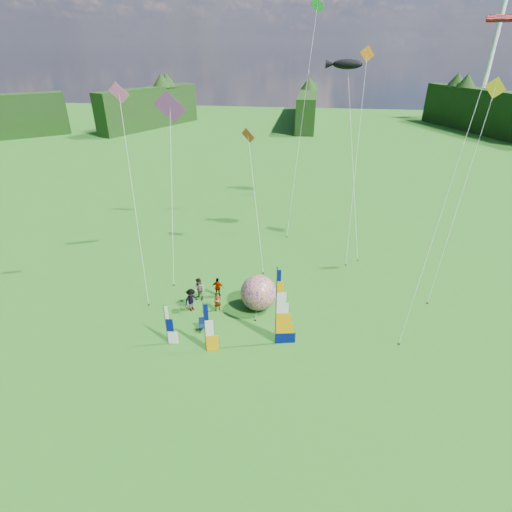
# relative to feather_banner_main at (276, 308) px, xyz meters

# --- Properties ---
(ground) EXTENTS (220.00, 220.00, 0.00)m
(ground) POSITION_rel_feather_banner_main_xyz_m (-0.49, -2.39, -2.77)
(ground) COLOR #2A5E17
(ground) RESTS_ON ground
(treeline_ring) EXTENTS (210.00, 210.00, 8.00)m
(treeline_ring) POSITION_rel_feather_banner_main_xyz_m (-0.49, -2.39, 1.23)
(treeline_ring) COLOR black
(treeline_ring) RESTS_ON ground
(turbine_right) EXTENTS (8.00, 1.20, 30.00)m
(turbine_right) POSITION_rel_feather_banner_main_xyz_m (44.51, 99.61, 12.23)
(turbine_right) COLOR silver
(turbine_right) RESTS_ON ground
(feather_banner_main) EXTENTS (1.48, 0.37, 5.53)m
(feather_banner_main) POSITION_rel_feather_banner_main_xyz_m (0.00, 0.00, 0.00)
(feather_banner_main) COLOR #030E54
(feather_banner_main) RESTS_ON ground
(side_banner_left) EXTENTS (1.00, 0.34, 3.61)m
(side_banner_left) POSITION_rel_feather_banner_main_xyz_m (-4.25, -1.38, -0.96)
(side_banner_left) COLOR orange
(side_banner_left) RESTS_ON ground
(side_banner_far) EXTENTS (0.89, 0.18, 2.95)m
(side_banner_far) POSITION_rel_feather_banner_main_xyz_m (-6.90, -1.00, -1.29)
(side_banner_far) COLOR white
(side_banner_far) RESTS_ON ground
(bol_inflatable) EXTENTS (3.41, 3.41, 2.62)m
(bol_inflatable) POSITION_rel_feather_banner_main_xyz_m (-1.62, 3.78, -1.46)
(bol_inflatable) COLOR #100096
(bol_inflatable) RESTS_ON ground
(spectator_a) EXTENTS (0.66, 0.60, 1.51)m
(spectator_a) POSITION_rel_feather_banner_main_xyz_m (-4.51, 3.01, -2.01)
(spectator_a) COLOR #66594C
(spectator_a) RESTS_ON ground
(spectator_b) EXTENTS (0.99, 0.85, 1.84)m
(spectator_b) POSITION_rel_feather_banner_main_xyz_m (-6.18, 4.18, -1.85)
(spectator_b) COLOR #66594C
(spectator_b) RESTS_ON ground
(spectator_c) EXTENTS (1.00, 1.19, 1.79)m
(spectator_c) POSITION_rel_feather_banner_main_xyz_m (-6.39, 2.79, -1.87)
(spectator_c) COLOR #66594C
(spectator_c) RESTS_ON ground
(spectator_d) EXTENTS (0.99, 0.48, 1.63)m
(spectator_d) POSITION_rel_feather_banner_main_xyz_m (-4.89, 4.81, -1.95)
(spectator_d) COLOR #66594C
(spectator_d) RESTS_ON ground
(camp_chair) EXTENTS (0.65, 0.65, 0.94)m
(camp_chair) POSITION_rel_feather_banner_main_xyz_m (-5.01, 0.59, -2.30)
(camp_chair) COLOR #06163B
(camp_chair) RESTS_ON ground
(kite_whale) EXTENTS (9.79, 14.74, 17.11)m
(kite_whale) POSITION_rel_feather_banner_main_xyz_m (5.29, 17.53, 5.79)
(kite_whale) COLOR black
(kite_whale) RESTS_ON ground
(kite_rainbow_delta) EXTENTS (9.95, 14.85, 14.73)m
(kite_rainbow_delta) POSITION_rel_feather_banner_main_xyz_m (-9.84, 10.29, 4.60)
(kite_rainbow_delta) COLOR red
(kite_rainbow_delta) RESTS_ON ground
(kite_parafoil) EXTENTS (11.95, 13.62, 20.50)m
(kite_parafoil) POSITION_rel_feather_banner_main_xyz_m (10.07, 4.76, 7.49)
(kite_parafoil) COLOR red
(kite_parafoil) RESTS_ON ground
(small_kite_red) EXTENTS (9.01, 12.13, 10.89)m
(small_kite_red) POSITION_rel_feather_banner_main_xyz_m (-3.18, 13.09, 2.68)
(small_kite_red) COLOR #C9441A
(small_kite_red) RESTS_ON ground
(small_kite_orange) EXTENTS (6.58, 11.09, 17.60)m
(small_kite_orange) POSITION_rel_feather_banner_main_xyz_m (5.43, 15.44, 6.03)
(small_kite_orange) COLOR orange
(small_kite_orange) RESTS_ON ground
(small_kite_yellow) EXTENTS (6.54, 10.22, 15.70)m
(small_kite_yellow) POSITION_rel_feather_banner_main_xyz_m (12.74, 9.82, 5.08)
(small_kite_yellow) COLOR yellow
(small_kite_yellow) RESTS_ON ground
(small_kite_pink) EXTENTS (5.89, 8.85, 15.36)m
(small_kite_pink) POSITION_rel_feather_banner_main_xyz_m (-11.15, 5.91, 4.92)
(small_kite_pink) COLOR #FC5AA8
(small_kite_pink) RESTS_ON ground
(small_kite_green) EXTENTS (4.77, 12.85, 21.81)m
(small_kite_green) POSITION_rel_feather_banner_main_xyz_m (0.32, 21.28, 8.14)
(small_kite_green) COLOR green
(small_kite_green) RESTS_ON ground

